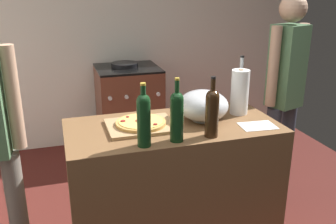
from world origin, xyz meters
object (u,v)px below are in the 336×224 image
(pizza, at_px, (141,123))
(wine_bottle_green, at_px, (177,114))
(mixing_bowl, at_px, (203,106))
(wine_bottle_amber, at_px, (144,118))
(paper_towel_roll, at_px, (240,92))
(wine_bottle_dark, at_px, (240,86))
(stove, at_px, (129,110))
(person_in_red, at_px, (285,90))
(wine_bottle_clear, at_px, (212,111))

(pizza, xyz_separation_m, wine_bottle_green, (0.14, -0.25, 0.12))
(mixing_bowl, distance_m, wine_bottle_green, 0.37)
(wine_bottle_green, relative_size, wine_bottle_amber, 1.03)
(paper_towel_roll, bearing_deg, wine_bottle_dark, 61.11)
(stove, bearing_deg, mixing_bowl, -83.97)
(paper_towel_roll, xyz_separation_m, wine_bottle_amber, (-0.72, -0.32, 0.01))
(mixing_bowl, xyz_separation_m, person_in_red, (0.79, 0.30, -0.04))
(mixing_bowl, bearing_deg, paper_towel_roll, 10.24)
(wine_bottle_dark, bearing_deg, wine_bottle_clear, -132.42)
(pizza, distance_m, stove, 1.66)
(paper_towel_roll, bearing_deg, wine_bottle_green, -149.76)
(mixing_bowl, distance_m, stove, 1.66)
(mixing_bowl, xyz_separation_m, wine_bottle_amber, (-0.44, -0.27, 0.06))
(wine_bottle_dark, distance_m, person_in_red, 0.47)
(paper_towel_roll, height_order, wine_bottle_dark, wine_bottle_dark)
(paper_towel_roll, relative_size, wine_bottle_dark, 0.83)
(mixing_bowl, distance_m, wine_bottle_amber, 0.52)
(pizza, bearing_deg, stove, 81.60)
(pizza, bearing_deg, wine_bottle_clear, -35.65)
(mixing_bowl, xyz_separation_m, stove, (-0.17, 1.57, -0.52))
(wine_bottle_dark, xyz_separation_m, stove, (-0.51, 1.39, -0.57))
(wine_bottle_amber, relative_size, person_in_red, 0.21)
(wine_bottle_green, height_order, person_in_red, person_in_red)
(wine_bottle_dark, distance_m, wine_bottle_clear, 0.59)
(wine_bottle_green, xyz_separation_m, person_in_red, (1.05, 0.56, -0.10))
(wine_bottle_dark, bearing_deg, paper_towel_roll, -118.89)
(wine_bottle_green, xyz_separation_m, stove, (0.09, 1.83, -0.58))
(wine_bottle_dark, bearing_deg, wine_bottle_amber, -150.09)
(pizza, height_order, wine_bottle_amber, wine_bottle_amber)
(wine_bottle_amber, bearing_deg, paper_towel_roll, 24.29)
(mixing_bowl, height_order, wine_bottle_green, wine_bottle_green)
(mixing_bowl, height_order, wine_bottle_dark, wine_bottle_dark)
(pizza, xyz_separation_m, wine_bottle_clear, (0.35, -0.25, 0.12))
(pizza, xyz_separation_m, person_in_red, (1.19, 0.31, 0.02))
(wine_bottle_green, relative_size, stove, 0.37)
(wine_bottle_green, height_order, wine_bottle_clear, wine_bottle_green)
(wine_bottle_clear, bearing_deg, paper_towel_roll, 43.13)
(wine_bottle_clear, bearing_deg, mixing_bowl, 78.43)
(mixing_bowl, relative_size, paper_towel_roll, 1.07)
(pizza, xyz_separation_m, wine_bottle_dark, (0.75, 0.19, 0.12))
(wine_bottle_amber, height_order, person_in_red, person_in_red)
(wine_bottle_amber, bearing_deg, pizza, 80.73)
(pizza, height_order, person_in_red, person_in_red)
(wine_bottle_green, bearing_deg, pizza, 119.23)
(wine_bottle_dark, height_order, stove, wine_bottle_dark)
(wine_bottle_green, distance_m, wine_bottle_amber, 0.18)
(stove, distance_m, person_in_red, 1.66)
(wine_bottle_amber, relative_size, wine_bottle_clear, 1.00)
(wine_bottle_amber, distance_m, person_in_red, 1.36)
(pizza, bearing_deg, mixing_bowl, 1.34)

